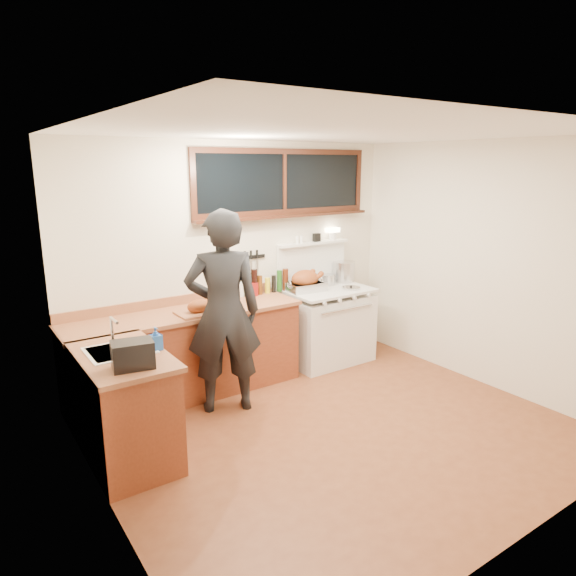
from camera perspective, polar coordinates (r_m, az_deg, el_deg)
ground_plane at (r=4.86m, az=5.39°, el=-15.51°), size 4.00×3.50×0.02m
room_shell at (r=4.30m, az=5.88°, el=4.19°), size 4.10×3.60×2.65m
counter_back at (r=5.42m, az=-11.17°, el=-7.13°), size 2.44×0.64×1.00m
counter_left at (r=4.43m, az=-17.71°, el=-12.45°), size 0.64×1.09×0.90m
sink_unit at (r=4.35m, az=-18.14°, el=-7.31°), size 0.50×0.45×0.37m
vintage_stove at (r=6.26m, az=4.28°, el=-3.93°), size 1.02×0.74×1.58m
back_window at (r=5.99m, az=-0.37°, el=10.88°), size 2.32×0.13×0.77m
left_doorway at (r=3.06m, az=-17.25°, el=-11.38°), size 0.02×1.04×2.17m
knife_strip at (r=5.81m, az=-4.66°, el=3.27°), size 0.46×0.03×0.28m
man at (r=4.90m, az=-7.20°, el=-2.71°), size 0.84×0.70×1.96m
soap_bottle at (r=4.24m, az=-14.48°, el=-5.47°), size 0.09×0.09×0.19m
toaster at (r=3.92m, az=-16.87°, el=-7.09°), size 0.32×0.25×0.20m
cutting_board at (r=5.18m, az=-9.86°, el=-2.23°), size 0.43×0.32×0.14m
roast_turkey at (r=6.02m, az=1.93°, el=0.66°), size 0.47×0.36×0.25m
stockpot at (r=6.51m, az=6.20°, el=1.83°), size 0.36×0.36×0.26m
saucepan at (r=6.33m, az=4.44°, el=0.93°), size 0.22×0.31×0.13m
pot_lid at (r=6.16m, az=7.02°, el=0.02°), size 0.28×0.28×0.04m
coffee_tin at (r=5.78m, az=-3.94°, el=-0.17°), size 0.12×0.11×0.15m
pitcher at (r=5.78m, az=-5.28°, el=-0.15°), size 0.10×0.10×0.16m
bottle_cluster at (r=5.88m, az=-2.49°, el=0.60°), size 0.58×0.07×0.30m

